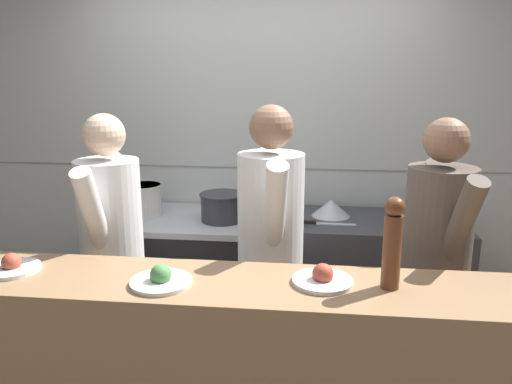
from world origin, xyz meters
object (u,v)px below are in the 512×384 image
object	(u,v)px
plated_dish_dessert	(323,278)
chef_head_cook	(112,250)
sauce_pot	(222,206)
chef_sous	(270,248)
oven_range	(184,275)
stock_pot	(144,199)
plated_dish_appetiser	(161,279)
plated_dish_main	(12,266)
pepper_mill	(393,241)
chefs_knife	(322,223)
chef_line	(435,262)
mixing_bowl_steel	(331,208)

from	to	relation	value
plated_dish_dessert	chef_head_cook	world-z (taller)	chef_head_cook
sauce_pot	chef_sous	xyz separation A→B (m)	(0.38, -0.67, -0.03)
oven_range	sauce_pot	world-z (taller)	sauce_pot
stock_pot	chef_sous	xyz separation A→B (m)	(0.94, -0.73, -0.05)
plated_dish_appetiser	plated_dish_main	bearing A→B (deg)	174.86
oven_range	plated_dish_dessert	xyz separation A→B (m)	(0.93, -1.30, 0.59)
plated_dish_appetiser	pepper_mill	size ratio (longest dim) A/B	0.67
oven_range	chef_head_cook	distance (m)	0.93
chefs_knife	stock_pot	bearing A→B (deg)	173.69
sauce_pot	chef_line	size ratio (longest dim) A/B	0.18
oven_range	plated_dish_appetiser	distance (m)	1.54
chefs_knife	pepper_mill	world-z (taller)	pepper_mill
mixing_bowl_steel	chefs_knife	size ratio (longest dim) A/B	0.72
oven_range	pepper_mill	distance (m)	1.94
plated_dish_dessert	stock_pot	bearing A→B (deg)	132.38
plated_dish_dessert	mixing_bowl_steel	bearing A→B (deg)	86.63
plated_dish_appetiser	plated_dish_dessert	size ratio (longest dim) A/B	1.01
oven_range	pepper_mill	world-z (taller)	pepper_mill
plated_dish_appetiser	chef_head_cook	xyz separation A→B (m)	(-0.46, 0.61, -0.12)
oven_range	pepper_mill	size ratio (longest dim) A/B	2.63
plated_dish_appetiser	stock_pot	bearing A→B (deg)	111.47
plated_dish_main	chef_line	world-z (taller)	chef_line
chef_head_cook	sauce_pot	bearing A→B (deg)	55.62
plated_dish_main	plated_dish_dessert	size ratio (longest dim) A/B	0.94
plated_dish_dessert	plated_dish_main	bearing A→B (deg)	-179.09
sauce_pot	plated_dish_dessert	xyz separation A→B (m)	(0.64, -1.25, 0.06)
mixing_bowl_steel	plated_dish_dessert	bearing A→B (deg)	-93.37
plated_dish_main	chef_head_cook	xyz separation A→B (m)	(0.22, 0.55, -0.12)
chef_head_cook	mixing_bowl_steel	bearing A→B (deg)	34.01
plated_dish_appetiser	pepper_mill	bearing A→B (deg)	4.38
chef_line	pepper_mill	bearing A→B (deg)	-132.17
chefs_knife	plated_dish_main	xyz separation A→B (m)	(-1.35, -1.20, 0.13)
chefs_knife	chef_line	bearing A→B (deg)	-48.66
stock_pot	chefs_knife	distance (m)	1.23
plated_dish_appetiser	chef_sous	size ratio (longest dim) A/B	0.15
mixing_bowl_steel	plated_dish_appetiser	xyz separation A→B (m)	(-0.73, -1.46, 0.09)
stock_pot	chef_line	distance (m)	1.93
mixing_bowl_steel	pepper_mill	world-z (taller)	pepper_mill
mixing_bowl_steel	plated_dish_appetiser	world-z (taller)	plated_dish_appetiser
mixing_bowl_steel	plated_dish_appetiser	size ratio (longest dim) A/B	1.03
sauce_pot	chef_sous	world-z (taller)	chef_sous
pepper_mill	chefs_knife	bearing A→B (deg)	101.61
mixing_bowl_steel	plated_dish_dessert	xyz separation A→B (m)	(-0.08, -1.37, 0.09)
chefs_knife	chef_sous	distance (m)	0.66
oven_range	plated_dish_main	world-z (taller)	plated_dish_main
stock_pot	plated_dish_appetiser	world-z (taller)	plated_dish_appetiser
plated_dish_appetiser	chef_sous	xyz separation A→B (m)	(0.39, 0.66, -0.09)
pepper_mill	sauce_pot	bearing A→B (deg)	125.65
oven_range	chef_sous	world-z (taller)	chef_sous
oven_range	chef_line	bearing A→B (deg)	-26.72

